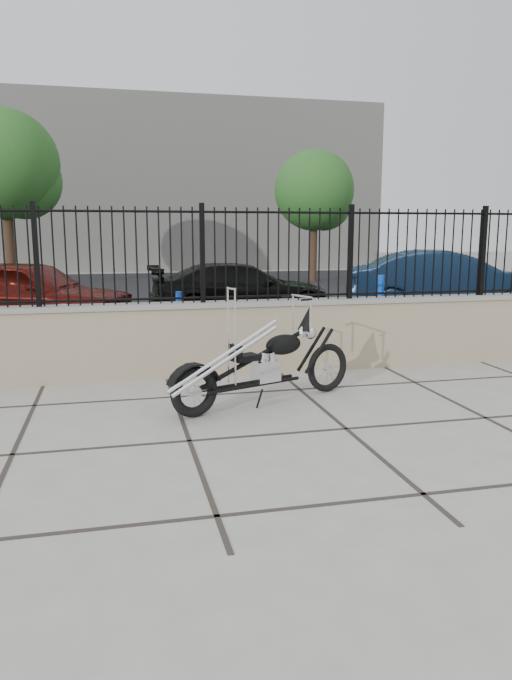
{
  "coord_description": "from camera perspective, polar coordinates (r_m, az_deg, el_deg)",
  "views": [
    {
      "loc": [
        -2.1,
        -5.2,
        1.86
      ],
      "look_at": [
        -0.58,
        1.3,
        0.66
      ],
      "focal_mm": 32.0,
      "sensor_mm": 36.0,
      "label": 1
    }
  ],
  "objects": [
    {
      "name": "ground_plane",
      "position": [
        5.9,
        8.48,
        -8.28
      ],
      "size": [
        90.0,
        90.0,
        0.0
      ],
      "primitive_type": "plane",
      "color": "#99968E",
      "rests_on": "ground"
    },
    {
      "name": "parking_lot",
      "position": [
        17.92,
        -6.35,
        4.19
      ],
      "size": [
        30.0,
        30.0,
        0.0
      ],
      "primitive_type": "plane",
      "color": "black",
      "rests_on": "ground"
    },
    {
      "name": "retaining_wall",
      "position": [
        8.09,
        2.08,
        0.38
      ],
      "size": [
        14.0,
        0.36,
        0.96
      ],
      "primitive_type": "cube",
      "color": "gray",
      "rests_on": "ground_plane"
    },
    {
      "name": "iron_fence",
      "position": [
        7.98,
        2.13,
        8.04
      ],
      "size": [
        14.0,
        0.08,
        1.2
      ],
      "primitive_type": "cube",
      "color": "black",
      "rests_on": "retaining_wall"
    },
    {
      "name": "background_building",
      "position": [
        31.84,
        -9.61,
        13.93
      ],
      "size": [
        22.0,
        6.0,
        8.0
      ],
      "primitive_type": "cube",
      "color": "beige",
      "rests_on": "ground_plane"
    },
    {
      "name": "chopper_motorcycle",
      "position": [
        6.49,
        0.6,
        -0.46
      ],
      "size": [
        2.19,
        1.14,
        1.32
      ],
      "primitive_type": null,
      "rotation": [
        0.0,
        0.0,
        0.36
      ],
      "color": "black",
      "rests_on": "ground_plane"
    },
    {
      "name": "car_red",
      "position": [
        12.26,
        -20.67,
        4.03
      ],
      "size": [
        4.31,
        3.05,
        1.36
      ],
      "primitive_type": "imported",
      "rotation": [
        0.0,
        0.0,
        1.17
      ],
      "color": "#4C0F0A",
      "rests_on": "parking_lot"
    },
    {
      "name": "car_black",
      "position": [
        13.42,
        -1.39,
        4.76
      ],
      "size": [
        4.04,
        1.67,
        1.17
      ],
      "primitive_type": "imported",
      "rotation": [
        0.0,
        0.0,
        1.58
      ],
      "color": "black",
      "rests_on": "parking_lot"
    },
    {
      "name": "car_blue",
      "position": [
        14.12,
        17.61,
        5.12
      ],
      "size": [
        4.65,
        2.82,
        1.45
      ],
      "primitive_type": "imported",
      "rotation": [
        0.0,
        0.0,
        1.26
      ],
      "color": "#0E1E35",
      "rests_on": "parking_lot"
    },
    {
      "name": "bollard_a",
      "position": [
        10.41,
        -7.26,
        2.21
      ],
      "size": [
        0.12,
        0.12,
        0.85
      ],
      "primitive_type": "cylinder",
      "rotation": [
        0.0,
        0.0,
        -0.19
      ],
      "color": "#0D2AD0",
      "rests_on": "ground_plane"
    },
    {
      "name": "bollard_b",
      "position": [
        11.3,
        11.61,
        3.28
      ],
      "size": [
        0.13,
        0.13,
        1.08
      ],
      "primitive_type": "cylinder",
      "rotation": [
        0.0,
        0.0,
        -0.03
      ],
      "color": "#0B3AA6",
      "rests_on": "ground_plane"
    },
    {
      "name": "tree_left",
      "position": [
        21.91,
        -22.68,
        15.46
      ],
      "size": [
        3.51,
        3.51,
        5.93
      ],
      "rotation": [
        0.0,
        0.0,
        -0.14
      ],
      "color": "#382619",
      "rests_on": "ground_plane"
    },
    {
      "name": "tree_right",
      "position": [
        23.06,
        5.51,
        14.17
      ],
      "size": [
        2.94,
        2.94,
        4.96
      ],
      "rotation": [
        0.0,
        0.0,
        0.41
      ],
      "color": "#382619",
      "rests_on": "ground_plane"
    }
  ]
}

